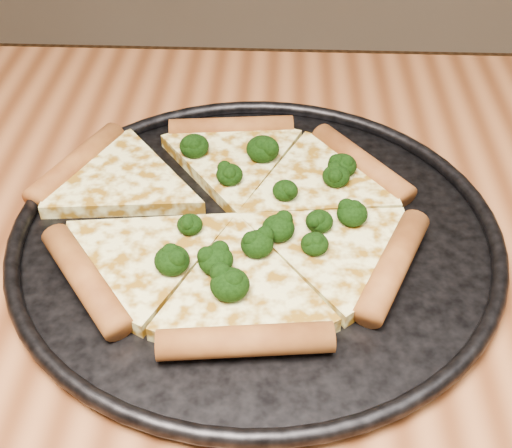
{
  "coord_description": "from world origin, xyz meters",
  "views": [
    {
      "loc": [
        0.03,
        -0.31,
        1.12
      ],
      "look_at": [
        0.01,
        0.11,
        0.77
      ],
      "focal_mm": 48.02,
      "sensor_mm": 36.0,
      "label": 1
    }
  ],
  "objects": [
    {
      "name": "dining_table",
      "position": [
        0.0,
        0.0,
        0.66
      ],
      "size": [
        1.2,
        0.9,
        0.75
      ],
      "color": "#98572F",
      "rests_on": "ground"
    },
    {
      "name": "pizza_pan",
      "position": [
        0.01,
        0.11,
        0.76
      ],
      "size": [
        0.4,
        0.4,
        0.02
      ],
      "color": "black",
      "rests_on": "dining_table"
    },
    {
      "name": "pizza",
      "position": [
        -0.01,
        0.12,
        0.77
      ],
      "size": [
        0.34,
        0.3,
        0.02
      ],
      "rotation": [
        0.0,
        0.0,
        0.11
      ],
      "color": "#F8F497",
      "rests_on": "pizza_pan"
    },
    {
      "name": "broccoli_florets",
      "position": [
        0.01,
        0.12,
        0.78
      ],
      "size": [
        0.16,
        0.2,
        0.02
      ],
      "color": "black",
      "rests_on": "pizza"
    }
  ]
}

